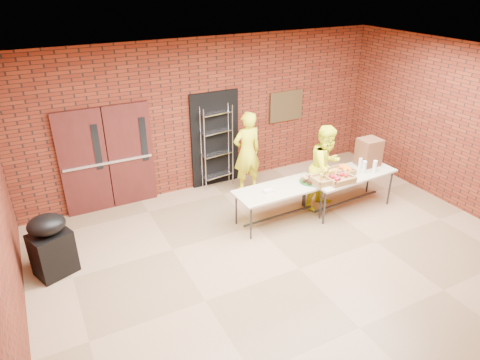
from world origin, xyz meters
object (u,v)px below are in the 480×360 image
object	(u,v)px
covered_grill	(51,245)
table_right	(350,176)
volunteer_woman	(247,152)
coffee_dispenser	(369,152)
wire_rack	(217,147)
volunteer_man	(326,167)
table_left	(280,191)

from	to	relation	value
covered_grill	table_right	bearing A→B (deg)	-26.04
covered_grill	volunteer_woman	bearing A→B (deg)	-5.33
table_right	covered_grill	distance (m)	5.54
coffee_dispenser	covered_grill	size ratio (longest dim) A/B	0.53
wire_rack	volunteer_man	xyz separation A→B (m)	(1.53, -1.81, -0.06)
coffee_dispenser	volunteer_woman	world-z (taller)	volunteer_woman
coffee_dispenser	wire_rack	bearing A→B (deg)	142.32
volunteer_woman	volunteer_man	xyz separation A→B (m)	(1.04, -1.35, -0.03)
coffee_dispenser	covered_grill	bearing A→B (deg)	176.90
volunteer_woman	covered_grill	bearing A→B (deg)	14.21
table_right	volunteer_woman	world-z (taller)	volunteer_woman
wire_rack	table_left	world-z (taller)	wire_rack
coffee_dispenser	volunteer_man	bearing A→B (deg)	172.90
coffee_dispenser	volunteer_man	distance (m)	0.99
table_left	covered_grill	distance (m)	4.00
covered_grill	wire_rack	bearing A→B (deg)	3.08
table_left	covered_grill	size ratio (longest dim) A/B	1.65
coffee_dispenser	volunteer_woman	xyz separation A→B (m)	(-2.01, 1.47, -0.16)
volunteer_woman	volunteer_man	bearing A→B (deg)	126.17
coffee_dispenser	covered_grill	world-z (taller)	coffee_dispenser
table_right	volunteer_man	distance (m)	0.51
wire_rack	volunteer_woman	size ratio (longest dim) A/B	1.04
volunteer_woman	volunteer_man	distance (m)	1.71
table_right	volunteer_woman	distance (m)	2.18
coffee_dispenser	volunteer_woman	distance (m)	2.50
volunteer_man	wire_rack	bearing A→B (deg)	112.05
volunteer_man	volunteer_woman	bearing A→B (deg)	109.43
table_left	coffee_dispenser	world-z (taller)	coffee_dispenser
wire_rack	volunteer_man	distance (m)	2.37
wire_rack	volunteer_woman	bearing A→B (deg)	-50.19
table_right	coffee_dispenser	bearing A→B (deg)	11.85
volunteer_woman	table_left	bearing A→B (deg)	84.88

